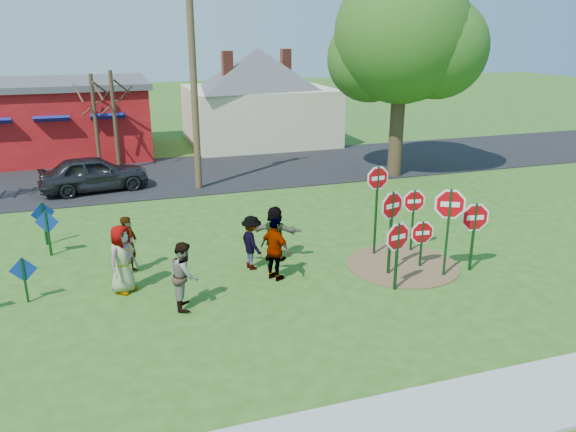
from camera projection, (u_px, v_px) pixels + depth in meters
The scene contains 26 objects.
ground at pixel (241, 272), 15.65m from camera, with size 120.00×120.00×0.00m, color #2A5718.
road at pixel (182, 174), 26.00m from camera, with size 120.00×7.50×0.04m, color black.
dirt_patch at pixel (402, 265), 16.08m from camera, with size 3.20×3.20×0.03m, color brown.
red_building at pixel (58, 118), 29.59m from camera, with size 9.40×7.69×3.90m.
cream_house at pixel (258, 92), 32.56m from camera, with size 9.40×9.40×6.50m.
stop_sign_a at pixel (398, 242), 14.17m from camera, with size 0.99×0.24×1.97m.
stop_sign_b at pixel (377, 188), 16.20m from camera, with size 0.94×0.08×2.83m.
stop_sign_c at pixel (449, 213), 14.82m from camera, with size 1.00×0.53×2.62m.
stop_sign_d at pixel (414, 206), 16.65m from camera, with size 0.92×0.16×2.05m.
stop_sign_e at pixel (422, 235), 15.67m from camera, with size 0.92×0.13×1.50m.
stop_sign_f at pixel (475, 221), 15.30m from camera, with size 1.07×0.22×2.11m.
stop_sign_g at pixel (392, 214), 14.95m from camera, with size 1.00×0.32×2.50m.
blue_diamond_b at pixel (24, 275), 13.68m from camera, with size 0.65×0.06×1.20m.
blue_diamond_c at pixel (48, 228), 16.49m from camera, with size 0.69×0.23×1.42m.
blue_diamond_d at pixel (44, 219), 17.33m from camera, with size 0.69×0.26×1.40m.
person_a at pixel (122, 259), 14.21m from camera, with size 0.88×0.57×1.80m, color #41578A.
person_b at pixel (130, 245), 15.36m from camera, with size 0.60×0.39×1.64m, color #2A775F.
person_c at pixel (185, 275), 13.43m from camera, with size 0.82×0.64×1.68m, color brown.
person_d at pixel (252, 243), 15.63m from camera, with size 1.00×0.58×1.55m, color #313236.
person_e at pixel (275, 250), 14.90m from camera, with size 1.01×0.42×1.73m, color #552F5C.
person_f at pixel (275, 233), 16.22m from camera, with size 1.51×0.48×1.63m, color #23593A.
suv at pixel (94, 173), 23.11m from camera, with size 1.73×4.31×1.47m, color #323237.
utility_pole at pixel (193, 73), 22.26m from camera, with size 2.15×0.76×9.04m.
leafy_tree at pixel (405, 42), 24.04m from camera, with size 6.44×5.87×9.15m.
bare_tree_east at pixel (94, 109), 26.04m from camera, with size 1.80×1.80×4.49m.
bare_tree_extra at pixel (114, 107), 25.71m from camera, with size 1.80×1.80×4.67m.
Camera 1 is at (-3.25, -14.03, 6.45)m, focal length 35.00 mm.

